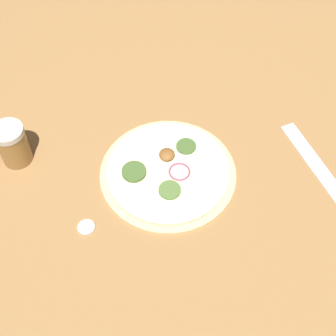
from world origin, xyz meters
TOP-DOWN VIEW (x-y plane):
  - ground_plane at (0.00, 0.00)m, footprint 3.00×3.00m
  - pizza at (-0.00, -0.00)m, footprint 0.27×0.27m
  - spice_jar at (-0.22, -0.21)m, footprint 0.06×0.06m
  - loose_cap at (0.00, -0.19)m, footprint 0.03×0.03m

SIDE VIEW (x-z plane):
  - ground_plane at x=0.00m, z-range 0.00..0.00m
  - loose_cap at x=0.00m, z-range 0.00..0.01m
  - pizza at x=0.00m, z-range -0.01..0.02m
  - spice_jar at x=-0.22m, z-range 0.00..0.09m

